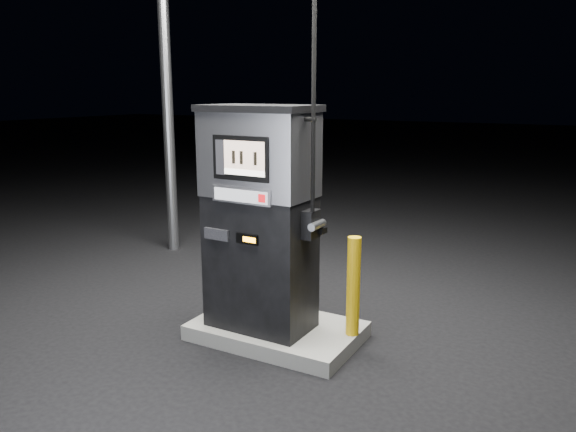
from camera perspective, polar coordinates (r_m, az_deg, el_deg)
The scene contains 5 objects.
ground at distance 5.70m, azimuth -1.13°, elevation -12.27°, with size 80.00×80.00×0.00m, color black.
pump_island at distance 5.67m, azimuth -1.13°, elevation -11.58°, with size 1.60×1.00×0.15m, color slate.
fuel_dispenser at distance 5.27m, azimuth -2.83°, elevation -0.09°, with size 1.17×0.65×4.40m.
bollard_left at distance 5.77m, azimuth -5.78°, elevation -5.01°, with size 0.14×0.14×1.01m, color gold.
bollard_right at distance 5.28m, azimuth 6.65°, elevation -7.12°, with size 0.13×0.13×0.95m, color gold.
Camera 1 is at (2.60, -4.47, 2.40)m, focal length 35.00 mm.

